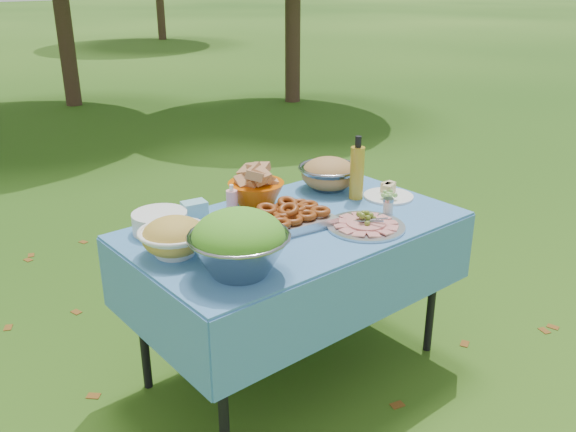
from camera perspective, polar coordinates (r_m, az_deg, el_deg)
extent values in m
plane|color=black|center=(3.07, 0.58, -13.91)|extent=(80.00, 80.00, 0.00)
cube|color=#78B3E7|center=(2.87, 0.61, -7.74)|extent=(1.46, 0.86, 0.76)
cylinder|color=white|center=(2.66, -11.89, -0.54)|extent=(0.31, 0.31, 0.09)
cube|color=#84CADB|center=(2.73, -8.73, 0.40)|extent=(0.12, 0.09, 0.09)
cylinder|color=pink|center=(2.77, -5.27, 1.49)|extent=(0.06, 0.06, 0.15)
cube|color=silver|center=(2.67, 0.26, -0.04)|extent=(0.38, 0.29, 0.08)
cylinder|color=#BABCC2|center=(2.66, 7.31, -0.30)|extent=(0.40, 0.40, 0.08)
cylinder|color=#B69626|center=(2.97, 6.49, 4.51)|extent=(0.08, 0.08, 0.31)
cylinder|color=white|center=(3.04, 9.41, 2.33)|extent=(0.25, 0.25, 0.07)
cylinder|color=silver|center=(2.82, 9.35, 0.88)|extent=(0.06, 0.06, 0.08)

